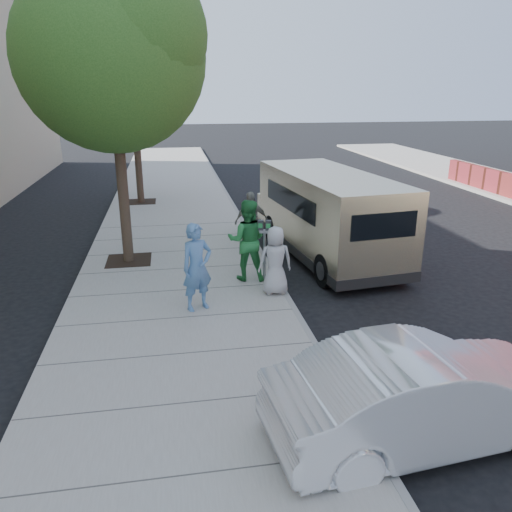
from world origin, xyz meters
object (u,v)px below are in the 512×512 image
tree_near (113,50)px  van (326,213)px  tree_far (133,82)px  person_officer (197,267)px  parking_meter (264,237)px  person_gray_shirt (275,261)px  person_green_shirt (247,240)px  person_striped_polo (251,221)px  sedan (425,394)px

tree_near → van: 6.99m
tree_far → person_officer: tree_far is taller
parking_meter → tree_far: bearing=126.8°
person_gray_shirt → parking_meter: bearing=-83.5°
tree_near → person_green_shirt: 5.65m
person_green_shirt → person_gray_shirt: 1.14m
tree_near → person_striped_polo: bearing=6.9°
parking_meter → person_gray_shirt: size_ratio=0.97×
parking_meter → van: size_ratio=0.23×
parking_meter → person_gray_shirt: person_gray_shirt is taller
van → sedan: van is taller
tree_near → person_gray_shirt: 6.47m
tree_far → person_gray_shirt: bearing=-71.9°
person_striped_polo → person_officer: bearing=54.9°
sedan → van: bearing=-13.9°
tree_near → sedan: bearing=-61.2°
person_officer → person_striped_polo: bearing=41.1°
tree_far → person_green_shirt: tree_far is taller
sedan → person_striped_polo: person_striped_polo is taller
parking_meter → person_gray_shirt: 0.86m
sedan → person_green_shirt: person_green_shirt is taller
person_gray_shirt → sedan: bearing=99.9°
tree_far → person_green_shirt: (2.97, -9.54, -3.73)m
person_green_shirt → tree_far: bearing=-61.4°
person_gray_shirt → tree_near: bearing=-41.5°
van → person_officer: (-3.89, -3.40, -0.19)m
tree_near → person_gray_shirt: tree_near is taller
tree_near → person_striped_polo: 5.72m
van → tree_far: bearing=118.9°
sedan → person_gray_shirt: size_ratio=2.76×
tree_far → person_green_shirt: 10.66m
person_green_shirt → person_striped_polo: person_green_shirt is taller
person_officer → person_gray_shirt: (1.80, 0.56, -0.15)m
sedan → tree_near: bearing=22.7°
person_gray_shirt → person_striped_polo: 3.36m
parking_meter → person_gray_shirt: (0.10, -0.79, -0.32)m
parking_meter → person_striped_polo: size_ratio=0.90×
person_green_shirt → person_gray_shirt: person_green_shirt is taller
tree_far → parking_meter: size_ratio=4.21×
van → person_green_shirt: size_ratio=3.37×
person_officer → person_gray_shirt: size_ratio=1.19×
tree_near → sedan: tree_near is taller
person_green_shirt → tree_near: bearing=-21.8°
tree_far → person_striped_polo: (3.45, -7.18, -3.88)m
person_green_shirt → person_striped_polo: bearing=-90.4°
tree_near → parking_meter: tree_near is taller
sedan → person_officer: bearing=25.3°
van → tree_near: bearing=172.1°
van → person_striped_polo: 2.17m
tree_near → parking_meter: bearing=-32.8°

